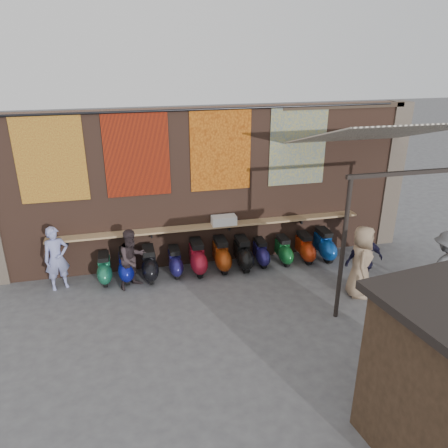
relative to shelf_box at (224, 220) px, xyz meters
name	(u,v)px	position (x,y,z in m)	size (l,w,h in m)	color
ground	(233,313)	(-0.34, -2.30, -1.24)	(70.00, 70.00, 0.00)	#474749
brick_wall	(207,188)	(-0.34, 0.40, 0.76)	(10.00, 0.40, 4.00)	brown
pier_right	(390,175)	(4.86, 0.40, 0.76)	(0.50, 0.50, 4.00)	#4C4238
eating_counter	(211,226)	(-0.34, 0.03, -0.14)	(8.00, 0.32, 0.05)	#9E7A51
shelf_box	(224,220)	(0.00, 0.00, 0.00)	(0.62, 0.31, 0.23)	white
tapestry_redgold	(51,159)	(-3.94, 0.18, 1.76)	(1.50, 0.02, 2.00)	maroon
tapestry_sun	(137,155)	(-2.04, 0.18, 1.76)	(1.50, 0.02, 2.00)	red
tapestry_orange	(221,150)	(-0.04, 0.18, 1.76)	(1.50, 0.02, 2.00)	#C16518
tapestry_multi	(298,146)	(1.96, 0.18, 1.76)	(1.50, 0.02, 2.00)	#274E91
hang_rail	(208,109)	(-0.34, 0.17, 2.74)	(0.06, 0.06, 9.50)	black
scooter_stool_0	(105,269)	(-3.03, -0.26, -0.89)	(0.33, 0.74, 0.71)	#186143
scooter_stool_1	(126,265)	(-2.52, -0.25, -0.86)	(0.36, 0.80, 0.76)	navy
scooter_stool_2	(149,264)	(-1.96, -0.35, -0.84)	(0.38, 0.84, 0.79)	black
scooter_stool_3	(175,262)	(-1.32, -0.28, -0.89)	(0.33, 0.73, 0.70)	#17144D
scooter_stool_4	(197,257)	(-0.75, -0.29, -0.83)	(0.39, 0.87, 0.82)	maroon
scooter_stool_5	(221,255)	(-0.13, -0.27, -0.83)	(0.38, 0.85, 0.81)	maroon
scooter_stool_6	(243,254)	(0.42, -0.33, -0.84)	(0.38, 0.84, 0.80)	black
scooter_stool_7	(261,253)	(0.93, -0.25, -0.90)	(0.32, 0.71, 0.67)	#1E1855
scooter_stool_8	(283,250)	(1.54, -0.29, -0.89)	(0.33, 0.74, 0.70)	#0F4D20
scooter_stool_9	(305,248)	(2.15, -0.29, -0.87)	(0.35, 0.78, 0.74)	#A9290D
scooter_stool_10	(324,245)	(2.69, -0.33, -0.83)	(0.38, 0.85, 0.81)	navy
diner_left	(57,258)	(-4.07, -0.30, -0.46)	(0.57, 0.37, 1.55)	#888EC6
diner_right	(132,259)	(-2.35, -0.64, -0.51)	(0.71, 0.55, 1.46)	#2E2426
shopper_navy	(364,261)	(2.78, -2.12, -0.43)	(0.95, 0.40, 1.62)	black
shopper_grey	(445,269)	(4.24, -2.95, -0.37)	(1.12, 0.64, 1.73)	slate
shopper_tan	(361,262)	(2.65, -2.21, -0.39)	(0.83, 0.54, 1.70)	#93785D
stall_sign	(421,313)	(1.73, -5.37, 0.45)	(1.20, 0.04, 0.50)	gold
stall_shelf	(412,359)	(1.73, -5.37, -0.39)	(1.78, 0.10, 0.06)	#473321
awning_canvas	(378,134)	(3.16, -1.40, 2.31)	(3.20, 3.40, 0.03)	beige
awning_ledger	(345,106)	(3.16, 0.19, 2.71)	(3.30, 0.08, 0.12)	#33261C
awning_header	(417,172)	(3.16, -2.90, 1.84)	(3.00, 0.08, 0.08)	black
awning_post_left	(343,251)	(1.76, -2.90, 0.31)	(0.09, 0.09, 3.10)	black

